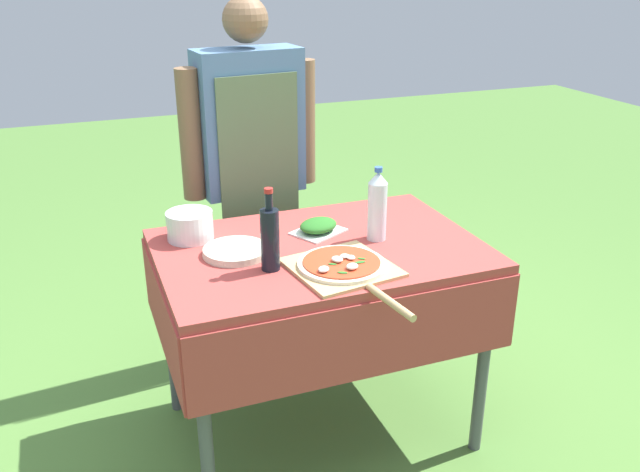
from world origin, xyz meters
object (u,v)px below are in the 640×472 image
Objects in this scene: person_cook at (251,158)px; water_bottle at (377,206)px; plate_stack at (236,251)px; oil_bottle at (270,238)px; pizza_on_peel at (344,267)px; herb_container at (318,226)px; prep_table at (320,271)px; mixing_tub at (190,225)px.

person_cook is 0.73m from water_bottle.
person_cook is at bearing 69.19° from plate_stack.
plate_stack is (-0.08, 0.16, -0.10)m from oil_bottle.
oil_bottle is (-0.23, 0.10, 0.10)m from pizza_on_peel.
person_cook reaches higher than pizza_on_peel.
herb_container is 0.36m from plate_stack.
prep_table is 0.51m from mixing_tub.
prep_table is 4.23× the size of water_bottle.
water_bottle is 1.19× the size of plate_stack.
mixing_tub reaches higher than plate_stack.
herb_container is (0.04, 0.13, 0.13)m from prep_table.
prep_table is at bearing -29.35° from mixing_tub.
oil_bottle is at bearing 73.09° from person_cook.
prep_table is 0.33m from oil_bottle.
person_cook is at bearing 95.83° from prep_table.
prep_table is 5.05× the size of plate_stack.
prep_table is 0.32m from water_bottle.
water_bottle is 0.70m from mixing_tub.
water_bottle is (0.22, -0.01, 0.23)m from prep_table.
person_cook is 5.70× the size of oil_bottle.
oil_bottle is (-0.22, -0.12, 0.22)m from prep_table.
pizza_on_peel is 0.35m from herb_container.
person_cook is 0.68m from plate_stack.
plate_stack is (0.12, -0.20, -0.04)m from mixing_tub.
oil_bottle is at bearing -63.07° from plate_stack.
pizza_on_peel is at bearing -46.94° from mixing_tub.
pizza_on_peel is (0.00, -0.22, 0.12)m from prep_table.
person_cook is 5.87× the size of water_bottle.
water_bottle reaches higher than mixing_tub.
prep_table is 4.10× the size of oil_bottle.
mixing_tub is (-0.43, 0.46, 0.04)m from pizza_on_peel.
herb_container is at bearing 75.36° from pizza_on_peel.
person_cook is 2.82× the size of pizza_on_peel.
prep_table is at bearing 177.16° from water_bottle.
prep_table is 5.11× the size of herb_container.
plate_stack is at bearing 174.59° from water_bottle.
plate_stack is at bearing 172.72° from prep_table.
mixing_tub is (-0.20, 0.36, -0.06)m from oil_bottle.
pizza_on_peel is 2.08× the size of water_bottle.
water_bottle reaches higher than herb_container.
oil_bottle reaches higher than water_bottle.
herb_container is (-0.18, 0.14, -0.11)m from water_bottle.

